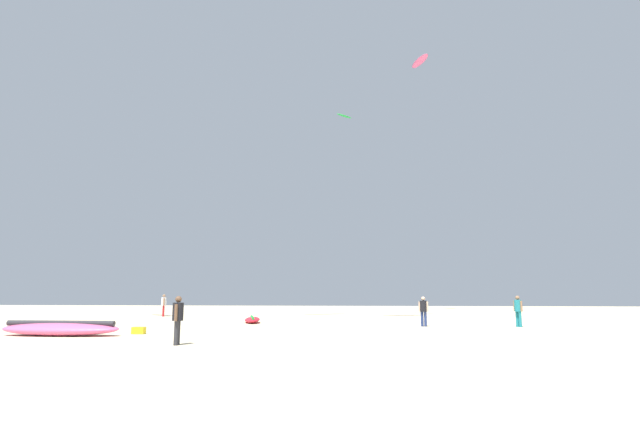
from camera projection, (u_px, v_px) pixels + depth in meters
The scene contains 10 objects.
ground_plane at pixel (255, 363), 13.39m from camera, with size 120.00×120.00×0.00m, color beige.
person_foreground at pixel (178, 316), 18.24m from camera, with size 0.40×0.59×1.77m.
person_midground at pixel (164, 304), 40.03m from camera, with size 0.40×0.55×1.77m.
person_left at pixel (423, 309), 28.25m from camera, with size 0.54×0.38×1.67m.
person_right at pixel (518, 309), 27.79m from camera, with size 0.39×0.49×1.73m.
kite_grounded_near at pixel (252, 320), 31.65m from camera, with size 1.79×3.51×0.44m.
kite_grounded_mid at pixel (60, 329), 22.06m from camera, with size 5.50×1.67×0.71m.
cooler_box at pixel (139, 330), 22.99m from camera, with size 0.56×0.36×0.32m, color yellow.
kite_aloft_1 at pixel (420, 61), 54.53m from camera, with size 2.07×3.64×0.36m.
kite_aloft_2 at pixel (344, 116), 52.14m from camera, with size 1.85×1.85×0.39m.
Camera 1 is at (2.96, -13.66, 1.89)m, focal length 27.84 mm.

